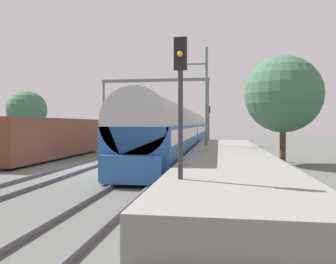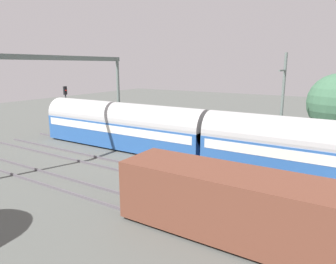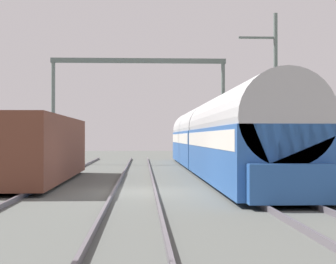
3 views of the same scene
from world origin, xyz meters
The scene contains 14 objects.
ground centered at (0.00, 0.00, 0.00)m, with size 120.00×120.00×0.00m, color #535652.
track_far_west centered at (-4.33, 0.00, 0.08)m, with size 1.52×60.00×0.16m.
track_west centered at (0.00, 0.00, 0.08)m, with size 1.52×60.00×0.16m.
track_east centered at (4.33, 0.00, 0.08)m, with size 1.52×60.00×0.16m.
platform centered at (8.14, 2.00, 0.45)m, with size 4.40×28.00×0.90m.
passenger_train centered at (4.33, 11.18, 1.97)m, with size 2.93×32.85×3.82m.
freight_car centered at (-4.33, 4.54, 1.47)m, with size 2.80×13.00×2.70m.
person_crossing centered at (6.29, 21.57, 1.03)m, with size 0.43×0.30×1.73m.
railway_signal_near centered at (6.56, -8.23, 3.13)m, with size 0.36×0.30×4.88m.
railway_signal_far centered at (6.24, 28.79, 3.16)m, with size 0.36×0.30×4.93m.
catenary_gantry centered at (0.00, 21.40, 5.67)m, with size 13.05×0.28×7.86m.
catenary_pole_east_mid centered at (6.68, 6.56, 4.15)m, with size 1.90×0.20×8.00m.
tree_west_background centered at (-13.91, 17.20, 4.05)m, with size 4.40×4.40×6.26m.
tree_east_background centered at (11.44, 3.31, 4.24)m, with size 4.61×4.61×6.56m.
Camera 1 is at (7.64, -17.52, 2.46)m, focal length 35.49 mm.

